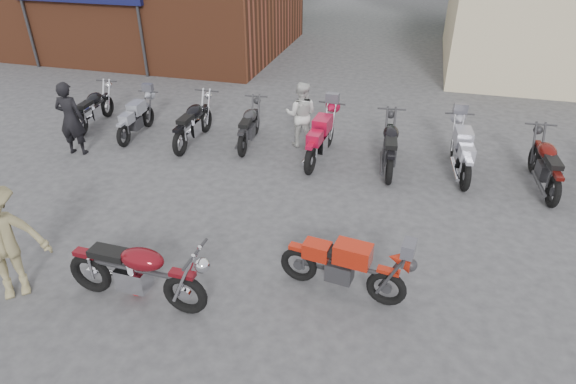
% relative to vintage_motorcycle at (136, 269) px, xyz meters
% --- Properties ---
extents(ground, '(90.00, 90.00, 0.00)m').
position_rel_vintage_motorcycle_xyz_m(ground, '(0.96, 0.40, -0.64)').
color(ground, '#373739').
extents(vintage_motorcycle, '(2.22, 0.78, 1.27)m').
position_rel_vintage_motorcycle_xyz_m(vintage_motorcycle, '(0.00, 0.00, 0.00)').
color(vintage_motorcycle, '#5D0B12').
rests_on(vintage_motorcycle, ground).
extents(sportbike, '(1.99, 0.89, 1.12)m').
position_rel_vintage_motorcycle_xyz_m(sportbike, '(2.88, 1.01, -0.08)').
color(sportbike, '#AE200E').
rests_on(sportbike, ground).
extents(helmet, '(0.27, 0.27, 0.21)m').
position_rel_vintage_motorcycle_xyz_m(helmet, '(-0.15, 0.13, -0.53)').
color(helmet, red).
rests_on(helmet, ground).
extents(person_dark, '(0.70, 0.50, 1.78)m').
position_rel_vintage_motorcycle_xyz_m(person_dark, '(-4.19, 4.23, 0.25)').
color(person_dark, black).
rests_on(person_dark, ground).
extents(person_light, '(0.84, 0.68, 1.62)m').
position_rel_vintage_motorcycle_xyz_m(person_light, '(0.94, 6.12, 0.17)').
color(person_light, silver).
rests_on(person_light, ground).
extents(person_tan, '(1.44, 1.37, 1.96)m').
position_rel_vintage_motorcycle_xyz_m(person_tan, '(-1.96, -0.33, 0.34)').
color(person_tan, '#857A52').
rests_on(person_tan, ground).
extents(row_bike_0, '(0.80, 1.97, 1.11)m').
position_rel_vintage_motorcycle_xyz_m(row_bike_0, '(-4.79, 5.89, -0.08)').
color(row_bike_0, black).
rests_on(row_bike_0, ground).
extents(row_bike_1, '(0.68, 1.84, 1.05)m').
position_rel_vintage_motorcycle_xyz_m(row_bike_1, '(-3.32, 5.56, -0.11)').
color(row_bike_1, '#91959F').
rests_on(row_bike_1, ground).
extents(row_bike_2, '(0.69, 2.07, 1.20)m').
position_rel_vintage_motorcycle_xyz_m(row_bike_2, '(-1.70, 5.56, -0.04)').
color(row_bike_2, black).
rests_on(row_bike_2, ground).
extents(row_bike_3, '(0.81, 1.94, 1.10)m').
position_rel_vintage_motorcycle_xyz_m(row_bike_3, '(-0.32, 5.83, -0.09)').
color(row_bike_3, '#262629').
rests_on(row_bike_3, ground).
extents(row_bike_4, '(0.84, 2.13, 1.21)m').
position_rel_vintage_motorcycle_xyz_m(row_bike_4, '(1.57, 5.47, -0.03)').
color(row_bike_4, '#B10E31').
rests_on(row_bike_4, ground).
extents(row_bike_5, '(0.89, 2.13, 1.20)m').
position_rel_vintage_motorcycle_xyz_m(row_bike_5, '(3.17, 5.47, -0.04)').
color(row_bike_5, black).
rests_on(row_bike_5, ground).
extents(row_bike_6, '(0.90, 2.12, 1.19)m').
position_rel_vintage_motorcycle_xyz_m(row_bike_6, '(4.72, 5.60, -0.04)').
color(row_bike_6, '#9B9AA8').
rests_on(row_bike_6, ground).
extents(row_bike_7, '(0.83, 2.11, 1.20)m').
position_rel_vintage_motorcycle_xyz_m(row_bike_7, '(6.39, 5.39, -0.04)').
color(row_bike_7, '#4B0C09').
rests_on(row_bike_7, ground).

